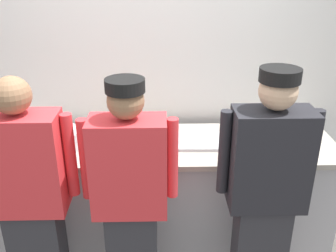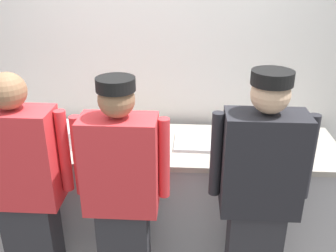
# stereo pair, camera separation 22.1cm
# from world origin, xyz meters

# --- Properties ---
(wall_back) EXTENTS (4.48, 0.10, 2.96)m
(wall_back) POSITION_xyz_m (0.00, 0.88, 1.48)
(wall_back) COLOR white
(wall_back) RESTS_ON ground
(prep_counter) EXTENTS (2.86, 0.73, 0.92)m
(prep_counter) POSITION_xyz_m (0.00, 0.39, 0.46)
(prep_counter) COLOR #B2B2B7
(prep_counter) RESTS_ON ground
(chef_near_left) EXTENTS (0.60, 0.24, 1.64)m
(chef_near_left) POSITION_xyz_m (-0.72, -0.25, 0.87)
(chef_near_left) COLOR #2D2D33
(chef_near_left) RESTS_ON ground
(chef_center) EXTENTS (0.59, 0.24, 1.62)m
(chef_center) POSITION_xyz_m (-0.11, -0.25, 0.86)
(chef_center) COLOR #2D2D33
(chef_center) RESTS_ON ground
(chef_far_right) EXTENTS (0.61, 0.24, 1.67)m
(chef_far_right) POSITION_xyz_m (0.73, -0.25, 0.89)
(chef_far_right) COLOR #2D2D33
(chef_far_right) RESTS_ON ground
(plate_stack_front) EXTENTS (0.21, 0.21, 0.10)m
(plate_stack_front) POSITION_xyz_m (-0.37, 0.44, 0.96)
(plate_stack_front) COLOR white
(plate_stack_front) RESTS_ON prep_counter
(plate_stack_rear) EXTENTS (0.19, 0.19, 0.07)m
(plate_stack_rear) POSITION_xyz_m (-0.03, 0.30, 0.95)
(plate_stack_rear) COLOR white
(plate_stack_rear) RESTS_ON prep_counter
(mixing_bowl_steel) EXTENTS (0.31, 0.31, 0.14)m
(mixing_bowl_steel) POSITION_xyz_m (-0.66, 0.33, 0.98)
(mixing_bowl_steel) COLOR #B7BABF
(mixing_bowl_steel) RESTS_ON prep_counter
(sheet_tray) EXTENTS (0.53, 0.33, 0.02)m
(sheet_tray) POSITION_xyz_m (0.45, 0.39, 0.93)
(sheet_tray) COLOR #B7BABF
(sheet_tray) RESTS_ON prep_counter
(squeeze_bottle_primary) EXTENTS (0.06, 0.06, 0.19)m
(squeeze_bottle_primary) POSITION_xyz_m (-0.16, 0.51, 1.01)
(squeeze_bottle_primary) COLOR #E5E066
(squeeze_bottle_primary) RESTS_ON prep_counter
(ramekin_red_sauce) EXTENTS (0.10, 0.10, 0.05)m
(ramekin_red_sauce) POSITION_xyz_m (-0.89, 0.47, 0.94)
(ramekin_red_sauce) COLOR white
(ramekin_red_sauce) RESTS_ON prep_counter
(ramekin_orange_sauce) EXTENTS (0.11, 0.11, 0.04)m
(ramekin_orange_sauce) POSITION_xyz_m (-0.75, 0.55, 0.94)
(ramekin_orange_sauce) COLOR white
(ramekin_orange_sauce) RESTS_ON prep_counter
(ramekin_green_sauce) EXTENTS (0.10, 0.10, 0.05)m
(ramekin_green_sauce) POSITION_xyz_m (1.07, 0.51, 0.94)
(ramekin_green_sauce) COLOR white
(ramekin_green_sauce) RESTS_ON prep_counter
(ramekin_yellow_sauce) EXTENTS (0.09, 0.09, 0.04)m
(ramekin_yellow_sauce) POSITION_xyz_m (-0.29, 0.20, 0.94)
(ramekin_yellow_sauce) COLOR white
(ramekin_yellow_sauce) RESTS_ON prep_counter
(deli_cup) EXTENTS (0.09, 0.09, 0.09)m
(deli_cup) POSITION_xyz_m (0.11, 0.40, 0.96)
(deli_cup) COLOR white
(deli_cup) RESTS_ON prep_counter
(chefs_knife) EXTENTS (0.28, 0.03, 0.02)m
(chefs_knife) POSITION_xyz_m (-1.00, 0.26, 0.92)
(chefs_knife) COLOR #B7BABF
(chefs_knife) RESTS_ON prep_counter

